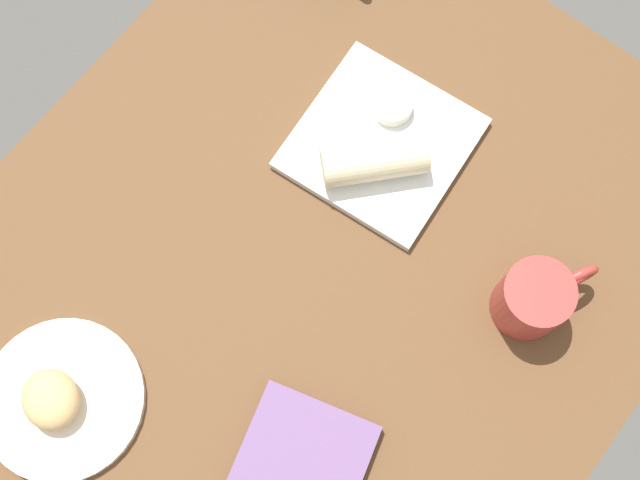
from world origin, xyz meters
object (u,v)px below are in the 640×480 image
(scone_pastry, at_px, (51,399))
(coffee_mug, at_px, (535,298))
(round_plate, at_px, (63,399))
(breakfast_wrap, at_px, (374,159))
(square_plate, at_px, (381,143))
(sauce_cup, at_px, (393,106))
(book_stack, at_px, (295,479))

(scone_pastry, xyz_separation_m, coffee_mug, (0.49, -0.41, 0.01))
(round_plate, distance_m, breakfast_wrap, 0.52)
(square_plate, relative_size, breakfast_wrap, 1.59)
(round_plate, distance_m, scone_pastry, 0.03)
(round_plate, bearing_deg, sauce_cup, -8.88)
(sauce_cup, height_order, coffee_mug, coffee_mug)
(scone_pastry, bearing_deg, book_stack, -69.37)
(square_plate, distance_m, book_stack, 0.48)
(round_plate, bearing_deg, breakfast_wrap, -13.83)
(scone_pastry, relative_size, sauce_cup, 1.42)
(coffee_mug, bearing_deg, book_stack, 164.15)
(sauce_cup, distance_m, book_stack, 0.53)
(sauce_cup, bearing_deg, breakfast_wrap, -159.97)
(round_plate, xyz_separation_m, breakfast_wrap, (0.51, -0.12, 0.04))
(square_plate, relative_size, sauce_cup, 4.07)
(square_plate, xyz_separation_m, sauce_cup, (0.05, 0.02, 0.02))
(breakfast_wrap, bearing_deg, book_stack, -23.48)
(scone_pastry, relative_size, coffee_mug, 0.59)
(sauce_cup, bearing_deg, coffee_mug, -110.11)
(scone_pastry, bearing_deg, breakfast_wrap, -14.03)
(scone_pastry, xyz_separation_m, breakfast_wrap, (0.51, -0.13, 0.01))
(round_plate, xyz_separation_m, book_stack, (0.11, -0.30, 0.00))
(round_plate, height_order, book_stack, book_stack)
(square_plate, distance_m, sauce_cup, 0.06)
(round_plate, bearing_deg, book_stack, -70.26)
(round_plate, height_order, scone_pastry, scone_pastry)
(scone_pastry, height_order, coffee_mug, coffee_mug)
(breakfast_wrap, bearing_deg, scone_pastry, -61.48)
(breakfast_wrap, xyz_separation_m, book_stack, (-0.40, -0.18, -0.03))
(book_stack, bearing_deg, square_plate, 23.64)
(scone_pastry, distance_m, sauce_cup, 0.61)
(round_plate, xyz_separation_m, scone_pastry, (-0.01, 0.00, 0.03))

